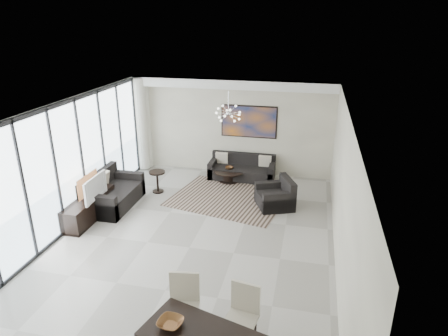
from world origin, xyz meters
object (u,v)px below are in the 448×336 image
(coffee_table, at_px, (229,175))
(tv_console, at_px, (89,208))
(sofa_main, at_px, (242,170))
(television, at_px, (92,188))

(coffee_table, distance_m, tv_console, 4.16)
(tv_console, bearing_deg, coffee_table, 47.34)
(sofa_main, height_order, tv_console, sofa_main)
(tv_console, bearing_deg, television, -1.94)
(television, bearing_deg, sofa_main, -42.92)
(coffee_table, relative_size, tv_console, 0.54)
(television, bearing_deg, coffee_table, -42.12)
(television, bearing_deg, tv_console, 86.87)
(sofa_main, bearing_deg, coffee_table, -139.09)
(coffee_table, height_order, sofa_main, sofa_main)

